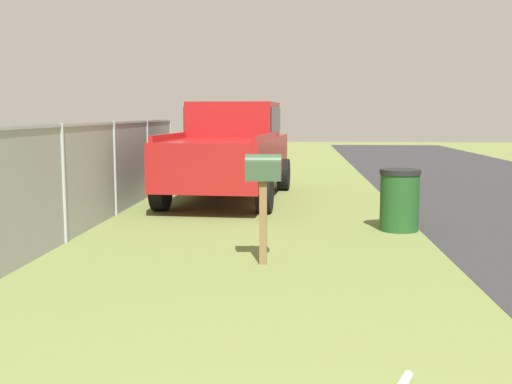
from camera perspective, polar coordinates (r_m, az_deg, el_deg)
mailbox at (r=7.44m, az=0.67°, el=1.34°), size 0.23×0.44×1.35m
pickup_truck at (r=13.43m, az=-2.34°, el=4.13°), size 5.49×2.57×2.09m
trash_bin at (r=9.95m, az=13.12°, el=-0.71°), size 0.63×0.63×0.97m
fence_section at (r=9.11m, az=-17.42°, el=1.15°), size 14.80×0.07×1.70m
litter_bottle_midfield_b at (r=4.47m, az=13.57°, el=-16.62°), size 0.23×0.15×0.07m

